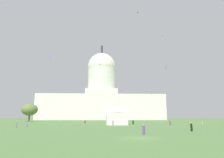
{
  "coord_description": "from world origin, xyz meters",
  "views": [
    {
      "loc": [
        -4.85,
        -25.69,
        2.58
      ],
      "look_at": [
        2.38,
        103.41,
        26.64
      ],
      "focal_mm": 32.71,
      "sensor_mm": 36.0,
      "label": 1
    }
  ],
  "objects_px": {
    "kite_lime_high": "(163,37)",
    "event_tent": "(117,116)",
    "kite_violet_high": "(50,56)",
    "person_maroon_edge_west": "(85,122)",
    "kite_gold_low": "(155,106)",
    "person_grey_mid_center": "(113,123)",
    "kite_green_mid": "(100,65)",
    "person_grey_edge_east": "(27,124)",
    "person_black_front_right": "(133,122)",
    "kite_pink_mid": "(156,78)",
    "person_tan_deep_crowd": "(202,123)",
    "kite_turquoise_high": "(139,13)",
    "person_denim_aisle_center": "(170,123)",
    "kite_black_mid": "(151,92)",
    "person_grey_mid_left": "(16,125)",
    "person_black_back_left": "(191,127)",
    "capitol_building": "(101,97)",
    "kite_magenta_low": "(121,92)",
    "kite_yellow_mid": "(164,63)",
    "person_purple_near_tree_west": "(144,130)",
    "person_orange_front_left": "(169,122)",
    "tree_west_near": "(30,110)"
  },
  "relations": [
    {
      "from": "capitol_building",
      "to": "person_tan_deep_crowd",
      "type": "bearing_deg",
      "value": -76.53
    },
    {
      "from": "kite_magenta_low",
      "to": "person_grey_mid_left",
      "type": "bearing_deg",
      "value": 46.37
    },
    {
      "from": "kite_magenta_low",
      "to": "person_purple_near_tree_west",
      "type": "bearing_deg",
      "value": 113.67
    },
    {
      "from": "person_black_back_left",
      "to": "kite_black_mid",
      "type": "height_order",
      "value": "kite_black_mid"
    },
    {
      "from": "person_grey_edge_east",
      "to": "person_orange_front_left",
      "type": "bearing_deg",
      "value": 63.82
    },
    {
      "from": "kite_gold_low",
      "to": "kite_magenta_low",
      "type": "height_order",
      "value": "kite_gold_low"
    },
    {
      "from": "kite_lime_high",
      "to": "kite_violet_high",
      "type": "xyz_separation_m",
      "value": [
        -61.86,
        9.48,
        -9.2
      ]
    },
    {
      "from": "kite_magenta_low",
      "to": "kite_green_mid",
      "type": "relative_size",
      "value": 0.77
    },
    {
      "from": "person_purple_near_tree_west",
      "to": "person_grey_mid_center",
      "type": "bearing_deg",
      "value": 107.42
    },
    {
      "from": "kite_gold_low",
      "to": "kite_turquoise_high",
      "type": "height_order",
      "value": "kite_turquoise_high"
    },
    {
      "from": "person_black_back_left",
      "to": "kite_lime_high",
      "type": "relative_size",
      "value": 0.47
    },
    {
      "from": "kite_turquoise_high",
      "to": "kite_yellow_mid",
      "type": "relative_size",
      "value": 0.57
    },
    {
      "from": "kite_gold_low",
      "to": "event_tent",
      "type": "bearing_deg",
      "value": 147.1
    },
    {
      "from": "person_maroon_edge_west",
      "to": "person_orange_front_left",
      "type": "distance_m",
      "value": 32.46
    },
    {
      "from": "person_tan_deep_crowd",
      "to": "kite_pink_mid",
      "type": "height_order",
      "value": "kite_pink_mid"
    },
    {
      "from": "person_black_front_right",
      "to": "kite_pink_mid",
      "type": "xyz_separation_m",
      "value": [
        12.86,
        14.85,
        18.62
      ]
    },
    {
      "from": "kite_pink_mid",
      "to": "person_tan_deep_crowd",
      "type": "bearing_deg",
      "value": 154.84
    },
    {
      "from": "capitol_building",
      "to": "person_orange_front_left",
      "type": "bearing_deg",
      "value": -77.35
    },
    {
      "from": "person_tan_deep_crowd",
      "to": "kite_turquoise_high",
      "type": "relative_size",
      "value": 1.26
    },
    {
      "from": "kite_black_mid",
      "to": "capitol_building",
      "type": "bearing_deg",
      "value": 90.61
    },
    {
      "from": "person_denim_aisle_center",
      "to": "kite_black_mid",
      "type": "distance_m",
      "value": 68.98
    },
    {
      "from": "kite_lime_high",
      "to": "event_tent",
      "type": "bearing_deg",
      "value": -140.89
    },
    {
      "from": "person_black_front_right",
      "to": "kite_yellow_mid",
      "type": "relative_size",
      "value": 0.6
    },
    {
      "from": "person_tan_deep_crowd",
      "to": "person_grey_edge_east",
      "type": "distance_m",
      "value": 50.6
    },
    {
      "from": "person_grey_mid_center",
      "to": "kite_green_mid",
      "type": "xyz_separation_m",
      "value": [
        -4.51,
        64.91,
        33.92
      ]
    },
    {
      "from": "person_black_back_left",
      "to": "kite_pink_mid",
      "type": "distance_m",
      "value": 53.05
    },
    {
      "from": "person_black_front_right",
      "to": "kite_green_mid",
      "type": "bearing_deg",
      "value": -167.1
    },
    {
      "from": "person_black_front_right",
      "to": "kite_turquoise_high",
      "type": "bearing_deg",
      "value": 160.69
    },
    {
      "from": "person_tan_deep_crowd",
      "to": "kite_green_mid",
      "type": "bearing_deg",
      "value": -166.37
    },
    {
      "from": "person_black_back_left",
      "to": "person_purple_near_tree_west",
      "type": "height_order",
      "value": "person_black_back_left"
    },
    {
      "from": "person_orange_front_left",
      "to": "person_black_front_right",
      "type": "height_order",
      "value": "person_orange_front_left"
    },
    {
      "from": "kite_violet_high",
      "to": "person_denim_aisle_center",
      "type": "bearing_deg",
      "value": -162.21
    },
    {
      "from": "kite_pink_mid",
      "to": "kite_gold_low",
      "type": "xyz_separation_m",
      "value": [
        17.37,
        67.52,
        -8.85
      ]
    },
    {
      "from": "kite_violet_high",
      "to": "kite_black_mid",
      "type": "bearing_deg",
      "value": -102.49
    },
    {
      "from": "person_black_front_right",
      "to": "kite_gold_low",
      "type": "distance_m",
      "value": 88.29
    },
    {
      "from": "person_grey_mid_left",
      "to": "person_black_back_left",
      "type": "bearing_deg",
      "value": 18.44
    },
    {
      "from": "person_denim_aisle_center",
      "to": "person_grey_mid_left",
      "type": "distance_m",
      "value": 44.25
    },
    {
      "from": "kite_violet_high",
      "to": "kite_turquoise_high",
      "type": "height_order",
      "value": "kite_turquoise_high"
    },
    {
      "from": "person_grey_edge_east",
      "to": "kite_lime_high",
      "type": "distance_m",
      "value": 82.94
    },
    {
      "from": "kite_violet_high",
      "to": "person_maroon_edge_west",
      "type": "bearing_deg",
      "value": -170.78
    },
    {
      "from": "kite_black_mid",
      "to": "person_black_front_right",
      "type": "bearing_deg",
      "value": -139.94
    },
    {
      "from": "kite_violet_high",
      "to": "person_tan_deep_crowd",
      "type": "bearing_deg",
      "value": -159.81
    },
    {
      "from": "person_maroon_edge_west",
      "to": "kite_violet_high",
      "type": "distance_m",
      "value": 50.81
    },
    {
      "from": "kite_black_mid",
      "to": "kite_violet_high",
      "type": "bearing_deg",
      "value": 166.64
    },
    {
      "from": "kite_magenta_low",
      "to": "kite_violet_high",
      "type": "bearing_deg",
      "value": -30.4
    },
    {
      "from": "person_purple_near_tree_west",
      "to": "person_maroon_edge_west",
      "type": "bearing_deg",
      "value": 115.45
    },
    {
      "from": "kite_magenta_low",
      "to": "kite_turquoise_high",
      "type": "distance_m",
      "value": 51.41
    },
    {
      "from": "tree_west_near",
      "to": "kite_magenta_low",
      "type": "xyz_separation_m",
      "value": [
        47.09,
        -57.0,
        3.7
      ]
    },
    {
      "from": "person_grey_mid_left",
      "to": "tree_west_near",
      "type": "bearing_deg",
      "value": 146.83
    },
    {
      "from": "person_grey_edge_east",
      "to": "kite_lime_high",
      "type": "bearing_deg",
      "value": 82.2
    }
  ]
}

